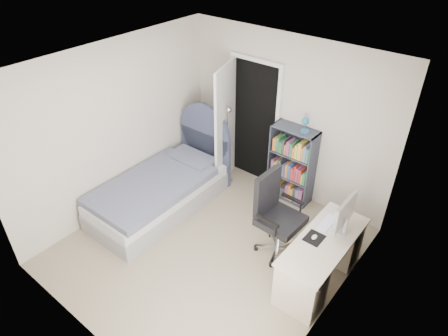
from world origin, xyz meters
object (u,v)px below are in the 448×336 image
Objects in this scene: nightstand at (213,153)px; desk at (322,258)px; bookcase at (292,167)px; office_chair at (275,211)px; floor_lamp at (227,153)px; bed at (163,189)px.

nightstand is 0.39× the size of desk.
bookcase reaches higher than office_chair.
desk is (2.60, -1.03, 0.02)m from nightstand.
desk is (2.17, -0.91, -0.20)m from floor_lamp.
floor_lamp is 1.01× the size of desk.
bookcase is 1.06× the size of desk.
desk is at bearing -21.72° from nightstand.
office_chair is at bearing -26.91° from nightstand.
nightstand is (-0.04, 1.20, 0.05)m from bed.
bed is 1.17m from floor_lamp.
office_chair reaches higher than nightstand.
desk is at bearing -22.69° from floor_lamp.
bed is 1.99m from bookcase.
office_chair is at bearing -69.84° from bookcase.
office_chair reaches higher than desk.
nightstand is 1.47m from bookcase.
bookcase is at bearing 133.65° from desk.
bed reaches higher than office_chair.
floor_lamp is (0.43, -0.13, 0.22)m from nightstand.
desk is at bearing 3.76° from bed.
office_chair is at bearing 8.30° from bed.
bookcase is 1.69m from desk.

